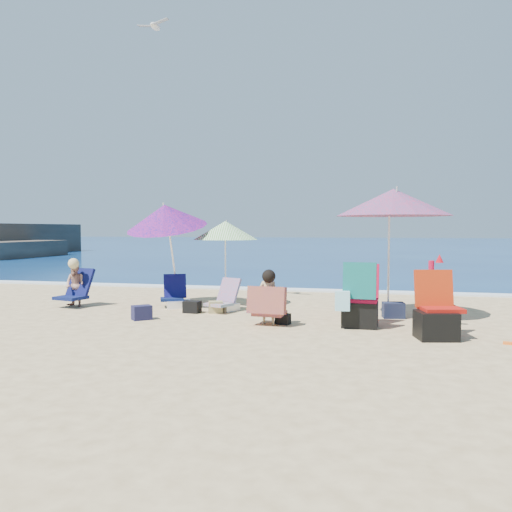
% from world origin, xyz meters
% --- Properties ---
extents(ground, '(120.00, 120.00, 0.00)m').
position_xyz_m(ground, '(0.00, 0.00, 0.00)').
color(ground, '#D8BC84').
rests_on(ground, ground).
extents(sea, '(120.00, 80.00, 0.12)m').
position_xyz_m(sea, '(0.00, 45.00, -0.05)').
color(sea, navy).
rests_on(sea, ground).
extents(foam, '(120.00, 0.50, 0.04)m').
position_xyz_m(foam, '(0.00, 5.10, 0.02)').
color(foam, white).
rests_on(foam, ground).
extents(umbrella_turquoise, '(2.60, 2.60, 2.34)m').
position_xyz_m(umbrella_turquoise, '(2.10, 1.49, 2.06)').
color(umbrella_turquoise, white).
rests_on(umbrella_turquoise, ground).
extents(umbrella_striped, '(1.76, 1.76, 1.78)m').
position_xyz_m(umbrella_striped, '(-1.23, 2.22, 1.56)').
color(umbrella_striped, white).
rests_on(umbrella_striped, ground).
extents(umbrella_blue, '(1.85, 1.91, 2.25)m').
position_xyz_m(umbrella_blue, '(-2.38, 1.81, 1.84)').
color(umbrella_blue, white).
rests_on(umbrella_blue, ground).
extents(furled_umbrella, '(0.24, 0.27, 1.19)m').
position_xyz_m(furled_umbrella, '(2.71, 0.69, 0.65)').
color(furled_umbrella, red).
rests_on(furled_umbrella, ground).
extents(chair_navy, '(0.76, 0.74, 0.65)m').
position_xyz_m(chair_navy, '(-2.13, 1.73, 0.17)').
color(chair_navy, '#0B173F').
rests_on(chair_navy, ground).
extents(chair_rainbow, '(0.64, 0.82, 0.63)m').
position_xyz_m(chair_rainbow, '(-1.04, 1.49, 0.17)').
color(chair_rainbow, '#E65951').
rests_on(chair_rainbow, ground).
extents(camp_chair_left, '(0.72, 0.73, 0.98)m').
position_xyz_m(camp_chair_left, '(2.68, -0.24, 0.29)').
color(camp_chair_left, '#A4130B').
rests_on(camp_chair_left, ground).
extents(camp_chair_right, '(0.68, 0.78, 1.06)m').
position_xyz_m(camp_chair_right, '(1.56, 0.41, 0.38)').
color(camp_chair_right, '#A70B30').
rests_on(camp_chair_right, ground).
extents(person_center, '(0.64, 0.57, 0.92)m').
position_xyz_m(person_center, '(0.08, 0.23, 0.45)').
color(person_center, tan).
rests_on(person_center, ground).
extents(person_left, '(0.69, 0.74, 1.00)m').
position_xyz_m(person_left, '(-4.19, 1.36, 0.45)').
color(person_left, tan).
rests_on(person_left, ground).
extents(bag_navy_a, '(0.39, 0.39, 0.25)m').
position_xyz_m(bag_navy_a, '(-2.17, 0.23, 0.13)').
color(bag_navy_a, '#1B1B3B').
rests_on(bag_navy_a, ground).
extents(bag_black_a, '(0.32, 0.25, 0.22)m').
position_xyz_m(bag_black_a, '(-1.57, 1.13, 0.11)').
color(bag_black_a, black).
rests_on(bag_black_a, ground).
extents(bag_tan, '(0.31, 0.27, 0.22)m').
position_xyz_m(bag_tan, '(-1.13, 1.22, 0.11)').
color(bag_tan, tan).
rests_on(bag_tan, ground).
extents(bag_navy_b, '(0.41, 0.34, 0.28)m').
position_xyz_m(bag_navy_b, '(2.12, 1.43, 0.14)').
color(bag_navy_b, '#192037').
rests_on(bag_navy_b, ground).
extents(bag_black_b, '(0.26, 0.21, 0.18)m').
position_xyz_m(bag_black_b, '(0.31, 0.36, 0.09)').
color(bag_black_b, black).
rests_on(bag_black_b, ground).
extents(orange_item, '(0.23, 0.14, 0.03)m').
position_xyz_m(orange_item, '(3.65, -0.42, 0.01)').
color(orange_item, orange).
rests_on(orange_item, ground).
extents(seagull, '(0.75, 0.43, 0.13)m').
position_xyz_m(seagull, '(-2.61, 1.89, 5.69)').
color(seagull, silver).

